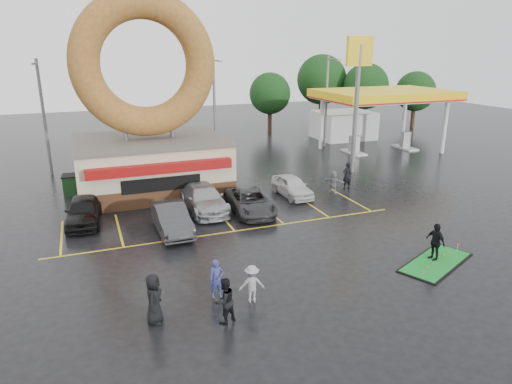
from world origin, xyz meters
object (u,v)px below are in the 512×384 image
object	(u,v)px
donut_shop	(149,128)
person_cameraman	(435,242)
putting_green	(436,262)
gas_station	(365,110)
car_grey	(250,202)
streetlight_left	(44,115)
dumpster	(77,185)
person_blue	(217,279)
streetlight_mid	(215,106)
car_white	(292,186)
car_black	(83,211)
car_dgrey	(171,218)
car_silver	(204,198)
streetlight_right	(327,99)
shell_sign	(358,80)

from	to	relation	value
donut_shop	person_cameraman	world-z (taller)	donut_shop
putting_green	gas_station	bearing A→B (deg)	63.45
putting_green	car_grey	bearing A→B (deg)	120.91
donut_shop	streetlight_left	xyz separation A→B (m)	(-7.00, 6.95, 0.32)
dumpster	person_blue	bearing A→B (deg)	-68.17
gas_station	putting_green	bearing A→B (deg)	-116.55
gas_station	streetlight_mid	world-z (taller)	streetlight_mid
car_grey	car_white	world-z (taller)	car_white
car_white	person_blue	size ratio (longest dim) A/B	2.52
streetlight_left	car_black	distance (m)	13.08
gas_station	person_cameraman	world-z (taller)	gas_station
car_dgrey	person_blue	size ratio (longest dim) A/B	2.87
car_silver	streetlight_right	bearing A→B (deg)	39.80
shell_sign	streetlight_right	distance (m)	10.68
streetlight_left	streetlight_right	bearing A→B (deg)	4.40
person_blue	putting_green	distance (m)	10.62
streetlight_mid	person_blue	world-z (taller)	streetlight_mid
donut_shop	car_black	distance (m)	8.03
donut_shop	gas_station	bearing A→B (deg)	19.11
donut_shop	car_dgrey	world-z (taller)	donut_shop
car_silver	person_blue	world-z (taller)	person_blue
streetlight_right	dumpster	xyz separation A→B (m)	(-24.06, -8.04, -4.13)
car_black	car_silver	distance (m)	7.07
streetlight_mid	car_grey	world-z (taller)	streetlight_mid
gas_station	person_blue	xyz separation A→B (m)	(-22.89, -23.94, -2.88)
car_white	dumpster	bearing A→B (deg)	155.64
car_black	car_dgrey	distance (m)	5.43
donut_shop	car_black	size ratio (longest dim) A/B	2.93
streetlight_right	car_white	world-z (taller)	streetlight_right
shell_sign	car_black	xyz separation A→B (m)	(-20.78, -4.34, -6.59)
streetlight_left	streetlight_right	world-z (taller)	same
streetlight_left	car_silver	xyz separation A→B (m)	(9.28, -12.55, -4.00)
gas_station	car_silver	world-z (taller)	gas_station
car_silver	putting_green	bearing A→B (deg)	-54.17
car_grey	car_white	size ratio (longest dim) A/B	1.22
donut_shop	car_white	xyz separation A→B (m)	(8.67, -4.97, -3.76)
donut_shop	streetlight_right	distance (m)	21.00
streetlight_mid	car_black	size ratio (longest dim) A/B	1.95
car_grey	person_blue	world-z (taller)	person_blue
dumpster	car_dgrey	bearing A→B (deg)	-57.90
gas_station	car_silver	bearing A→B (deg)	-146.77
streetlight_left	gas_station	bearing A→B (deg)	1.95
shell_sign	dumpster	bearing A→B (deg)	174.90
streetlight_mid	person_blue	size ratio (longest dim) A/B	5.46
donut_shop	car_grey	world-z (taller)	donut_shop
car_silver	car_dgrey	bearing A→B (deg)	-134.22
streetlight_left	dumpster	distance (m)	7.57
donut_shop	streetlight_left	distance (m)	9.87
car_black	person_blue	world-z (taller)	person_blue
shell_sign	car_white	distance (m)	10.69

